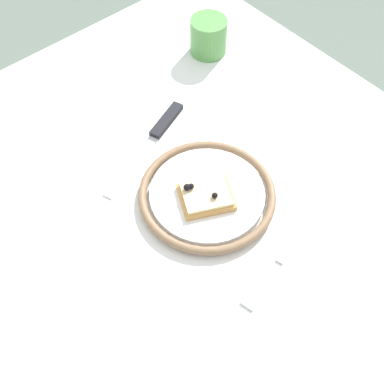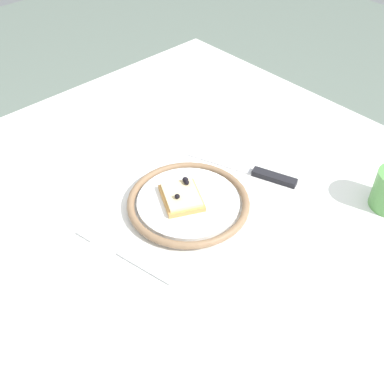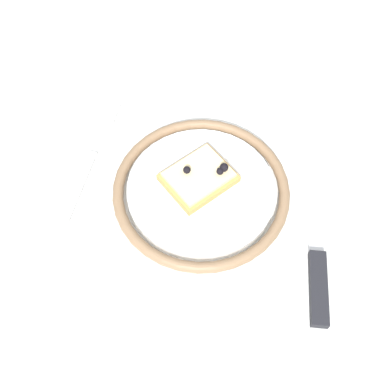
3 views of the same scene
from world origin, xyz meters
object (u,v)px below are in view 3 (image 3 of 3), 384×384
Objects in this scene: knife at (317,262)px; fork at (92,156)px; dining_table at (219,205)px; plate at (201,191)px; pizza_slice_near at (199,177)px.

knife reaches higher than fork.
fork is (-0.17, -0.05, 0.09)m from dining_table.
dining_table is 4.37× the size of plate.
pizza_slice_near is (-0.02, -0.04, 0.12)m from dining_table.
pizza_slice_near is 0.18m from knife.
plate is 0.02m from pizza_slice_near.
plate is at bearing -102.09° from dining_table.
fork is at bearing -172.83° from pizza_slice_near.
plate reaches higher than fork.
plate is 0.98× the size of knife.
fork is (-0.15, -0.02, -0.02)m from pizza_slice_near.
pizza_slice_near is 0.46× the size of knife.
dining_table is at bearing 17.77° from fork.
fork is at bearing -176.62° from plate.
pizza_slice_near reaches higher than knife.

